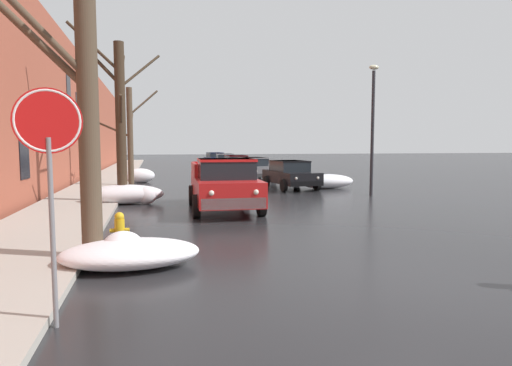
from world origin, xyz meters
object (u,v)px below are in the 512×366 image
bare_tree_mid_block (130,136)px  street_lamp_post (373,123)px  bare_tree_at_the_corner (84,52)px  fire_hydrant (120,228)px  bare_tree_second_along_sidewalk (120,117)px  sedan_black_parked_kerbside_close (290,174)px  pickup_truck_red_approaching_near_lane (224,184)px  sedan_darkblue_at_far_intersection (215,159)px  sedan_silver_queued_behind_truck (225,161)px  sedan_grey_parked_kerbside_mid (254,168)px  stop_sign_at_corner (49,143)px  sedan_maroon_parked_far_down_block (236,164)px

bare_tree_mid_block → street_lamp_post: street_lamp_post is taller
bare_tree_at_the_corner → fire_hydrant: bare_tree_at_the_corner is taller
bare_tree_second_along_sidewalk → fire_hydrant: bare_tree_second_along_sidewalk is taller
bare_tree_at_the_corner → street_lamp_post: bare_tree_at_the_corner is taller
bare_tree_second_along_sidewalk → street_lamp_post: 10.35m
sedan_black_parked_kerbside_close → street_lamp_post: bearing=-56.6°
pickup_truck_red_approaching_near_lane → bare_tree_mid_block: bearing=110.4°
pickup_truck_red_approaching_near_lane → fire_hydrant: pickup_truck_red_approaching_near_lane is taller
sedan_darkblue_at_far_intersection → sedan_silver_queued_behind_truck: bearing=-90.1°
sedan_silver_queued_behind_truck → pickup_truck_red_approaching_near_lane: bearing=-99.6°
bare_tree_at_the_corner → bare_tree_second_along_sidewalk: bare_tree_at_the_corner is taller
bare_tree_second_along_sidewalk → sedan_silver_queued_behind_truck: size_ratio=1.63×
sedan_grey_parked_kerbside_mid → street_lamp_post: bearing=-73.1°
pickup_truck_red_approaching_near_lane → sedan_darkblue_at_far_intersection: size_ratio=1.12×
sedan_grey_parked_kerbside_mid → fire_hydrant: 18.06m
bare_tree_at_the_corner → stop_sign_at_corner: bare_tree_at_the_corner is taller
stop_sign_at_corner → pickup_truck_red_approaching_near_lane: bearing=68.3°
bare_tree_mid_block → stop_sign_at_corner: bare_tree_mid_block is taller
stop_sign_at_corner → street_lamp_post: size_ratio=0.51×
bare_tree_at_the_corner → sedan_grey_parked_kerbside_mid: 19.91m
bare_tree_second_along_sidewalk → fire_hydrant: bearing=-86.7°
pickup_truck_red_approaching_near_lane → sedan_grey_parked_kerbside_mid: 12.96m
bare_tree_at_the_corner → sedan_maroon_parked_far_down_block: bearing=73.0°
bare_tree_at_the_corner → sedan_maroon_parked_far_down_block: bare_tree_at_the_corner is taller
sedan_darkblue_at_far_intersection → sedan_maroon_parked_far_down_block: bearing=-91.2°
sedan_grey_parked_kerbside_mid → sedan_darkblue_at_far_intersection: bearing=89.0°
bare_tree_mid_block → pickup_truck_red_approaching_near_lane: size_ratio=1.02×
bare_tree_at_the_corner → stop_sign_at_corner: bearing=-90.5°
bare_tree_second_along_sidewalk → sedan_maroon_parked_far_down_block: 17.78m
bare_tree_at_the_corner → sedan_darkblue_at_far_intersection: bearing=78.5°
sedan_grey_parked_kerbside_mid → sedan_darkblue_at_far_intersection: (0.36, 19.78, 0.00)m
sedan_maroon_parked_far_down_block → fire_hydrant: bearing=-107.2°
bare_tree_second_along_sidewalk → sedan_black_parked_kerbside_close: size_ratio=1.62×
sedan_maroon_parked_far_down_block → street_lamp_post: street_lamp_post is taller
bare_tree_at_the_corner → bare_tree_mid_block: bearing=89.9°
bare_tree_second_along_sidewalk → sedan_silver_queued_behind_truck: bare_tree_second_along_sidewalk is taller
sedan_darkblue_at_far_intersection → stop_sign_at_corner: bearing=-100.8°
pickup_truck_red_approaching_near_lane → stop_sign_at_corner: size_ratio=1.79×
sedan_silver_queued_behind_truck → street_lamp_post: size_ratio=0.71×
bare_tree_mid_block → fire_hydrant: (0.38, -13.56, -2.33)m
sedan_grey_parked_kerbside_mid → sedan_maroon_parked_far_down_block: bearing=89.4°
sedan_silver_queued_behind_truck → sedan_grey_parked_kerbside_mid: bearing=-91.5°
stop_sign_at_corner → sedan_darkblue_at_far_intersection: bearing=79.2°
sedan_darkblue_at_far_intersection → stop_sign_at_corner: (-7.78, -40.86, 1.45)m
pickup_truck_red_approaching_near_lane → fire_hydrant: 5.31m
sedan_silver_queued_behind_truck → stop_sign_at_corner: stop_sign_at_corner is taller
pickup_truck_red_approaching_near_lane → fire_hydrant: (-3.06, -4.30, -0.52)m
sedan_grey_parked_kerbside_mid → stop_sign_at_corner: (-7.42, -21.09, 1.46)m
bare_tree_at_the_corner → bare_tree_mid_block: bare_tree_at_the_corner is taller
sedan_darkblue_at_far_intersection → street_lamp_post: (2.59, -29.47, 2.39)m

